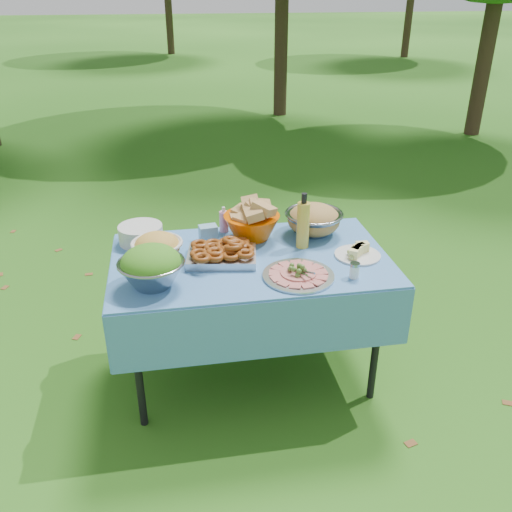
{
  "coord_description": "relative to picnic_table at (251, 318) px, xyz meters",
  "views": [
    {
      "loc": [
        -0.4,
        -2.52,
        2.07
      ],
      "look_at": [
        0.03,
        0.0,
        0.77
      ],
      "focal_mm": 38.0,
      "sensor_mm": 36.0,
      "label": 1
    }
  ],
  "objects": [
    {
      "name": "shaker",
      "position": [
        0.47,
        -0.29,
        0.42
      ],
      "size": [
        0.07,
        0.07,
        0.08
      ],
      "primitive_type": "cylinder",
      "rotation": [
        0.0,
        0.0,
        -0.41
      ],
      "color": "white",
      "rests_on": "picnic_table"
    },
    {
      "name": "sanitizer_bottle",
      "position": [
        -0.1,
        0.37,
        0.46
      ],
      "size": [
        0.06,
        0.06,
        0.15
      ],
      "primitive_type": "cylinder",
      "rotation": [
        0.0,
        0.0,
        -0.07
      ],
      "color": "pink",
      "rests_on": "picnic_table"
    },
    {
      "name": "fried_tray",
      "position": [
        -0.15,
        0.0,
        0.42
      ],
      "size": [
        0.39,
        0.3,
        0.08
      ],
      "primitive_type": "cube",
      "rotation": [
        0.0,
        0.0,
        -0.16
      ],
      "color": "silver",
      "rests_on": "picnic_table"
    },
    {
      "name": "oil_bottle",
      "position": [
        0.3,
        0.09,
        0.54
      ],
      "size": [
        0.07,
        0.07,
        0.31
      ],
      "primitive_type": "cylinder",
      "rotation": [
        0.0,
        0.0,
        0.09
      ],
      "color": "gold",
      "rests_on": "picnic_table"
    },
    {
      "name": "salad_bowl",
      "position": [
        -0.51,
        -0.21,
        0.48
      ],
      "size": [
        0.33,
        0.33,
        0.21
      ],
      "primitive_type": null,
      "rotation": [
        0.0,
        0.0,
        0.06
      ],
      "color": "gray",
      "rests_on": "picnic_table"
    },
    {
      "name": "bread_bowl",
      "position": [
        0.05,
        0.25,
        0.49
      ],
      "size": [
        0.42,
        0.42,
        0.21
      ],
      "primitive_type": null,
      "rotation": [
        0.0,
        0.0,
        -0.42
      ],
      "color": "#DD5300",
      "rests_on": "picnic_table"
    },
    {
      "name": "pasta_bowl_steel",
      "position": [
        0.41,
        0.25,
        0.47
      ],
      "size": [
        0.36,
        0.36,
        0.18
      ],
      "primitive_type": null,
      "rotation": [
        0.0,
        0.0,
        -0.1
      ],
      "color": "gray",
      "rests_on": "picnic_table"
    },
    {
      "name": "pasta_bowl_white",
      "position": [
        -0.48,
        0.07,
        0.45
      ],
      "size": [
        0.34,
        0.34,
        0.15
      ],
      "primitive_type": null,
      "rotation": [
        0.0,
        0.0,
        0.34
      ],
      "color": "silver",
      "rests_on": "picnic_table"
    },
    {
      "name": "plate_stack",
      "position": [
        -0.58,
        0.3,
        0.43
      ],
      "size": [
        0.32,
        0.32,
        0.1
      ],
      "primitive_type": "cylinder",
      "rotation": [
        0.0,
        0.0,
        0.38
      ],
      "color": "silver",
      "rests_on": "picnic_table"
    },
    {
      "name": "wipes_box",
      "position": [
        -0.2,
        0.26,
        0.43
      ],
      "size": [
        0.11,
        0.08,
        0.09
      ],
      "primitive_type": "cube",
      "rotation": [
        0.0,
        0.0,
        0.13
      ],
      "color": "#78ABC8",
      "rests_on": "picnic_table"
    },
    {
      "name": "picnic_table",
      "position": [
        0.0,
        0.0,
        0.0
      ],
      "size": [
        1.46,
        0.86,
        0.76
      ],
      "primitive_type": "cube",
      "color": "#83BCFC",
      "rests_on": "ground"
    },
    {
      "name": "cheese_plate",
      "position": [
        0.57,
        -0.07,
        0.41
      ],
      "size": [
        0.32,
        0.32,
        0.07
      ],
      "primitive_type": "cylinder",
      "rotation": [
        0.0,
        0.0,
        0.36
      ],
      "color": "silver",
      "rests_on": "picnic_table"
    },
    {
      "name": "charcuterie_platter",
      "position": [
        0.2,
        -0.24,
        0.42
      ],
      "size": [
        0.39,
        0.39,
        0.08
      ],
      "primitive_type": "cylinder",
      "rotation": [
        0.0,
        0.0,
        0.11
      ],
      "color": "#AFB3B6",
      "rests_on": "picnic_table"
    },
    {
      "name": "ground",
      "position": [
        0.0,
        0.0,
        -0.38
      ],
      "size": [
        80.0,
        80.0,
        0.0
      ],
      "primitive_type": "plane",
      "color": "#12380A",
      "rests_on": "ground"
    }
  ]
}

